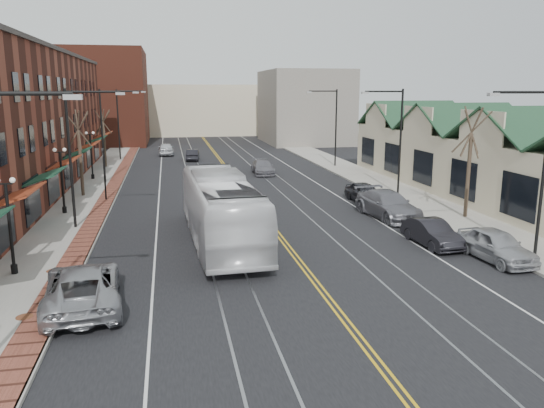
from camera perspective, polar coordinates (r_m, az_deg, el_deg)
name	(u,v)px	position (r m, az deg, el deg)	size (l,w,h in m)	color
ground	(353,331)	(18.79, 8.69, -13.34)	(160.00, 160.00, 0.00)	black
sidewalk_left	(78,213)	(37.29, -20.17, -0.95)	(4.00, 120.00, 0.15)	gray
sidewalk_right	(415,199)	(40.93, 15.15, 0.49)	(4.00, 120.00, 0.15)	gray
building_right	(490,168)	(43.54, 22.44, 3.65)	(8.00, 36.00, 4.60)	beige
backdrop_left	(99,97)	(86.51, -18.10, 10.87)	(14.00, 18.00, 14.00)	maroon
backdrop_mid	(199,110)	(101.15, -7.83, 10.03)	(22.00, 14.00, 9.00)	beige
backdrop_right	(304,107)	(83.62, 3.48, 10.38)	(12.00, 16.00, 11.00)	slate
streetlight_l_1	(77,144)	(32.46, -20.21, 6.07)	(3.33, 0.25, 8.00)	black
streetlight_l_2	(107,126)	(48.28, -17.31, 8.02)	(3.33, 0.25, 8.00)	black
streetlight_l_3	(122,117)	(64.19, -15.84, 9.00)	(3.33, 0.25, 8.00)	black
streetlight_r_0	(537,156)	(27.89, 26.61, 4.66)	(3.33, 0.25, 8.00)	black
streetlight_r_1	(395,131)	(41.65, 13.13, 7.68)	(3.33, 0.25, 8.00)	black
streetlight_r_2	(332,120)	(56.61, 6.47, 9.01)	(3.33, 0.25, 8.00)	black
lamppost_l_1	(10,228)	(25.56, -26.36, -2.35)	(0.84, 0.28, 4.27)	black
lamppost_l_2	(62,182)	(37.03, -21.64, 2.21)	(0.84, 0.28, 4.27)	black
lamppost_l_3	(91,156)	(50.72, -18.85, 4.89)	(0.84, 0.28, 4.27)	black
tree_left_near	(80,152)	(42.67, -19.96, 5.33)	(1.78, 1.37, 6.48)	#382B21
tree_left_far	(104,137)	(58.48, -17.62, 6.91)	(1.66, 1.28, 6.02)	#382B21
tree_right_mid	(469,160)	(35.40, 20.46, 4.42)	(1.90, 1.46, 6.93)	#382B21
manhole_mid	(24,317)	(21.16, -25.08, -10.93)	(0.60, 0.60, 0.02)	#592D19
manhole_far	(53,271)	(25.73, -22.47, -6.65)	(0.60, 0.60, 0.02)	#592D19
traffic_signal	(104,170)	(40.59, -17.60, 3.51)	(0.18, 0.15, 3.80)	black
transit_bus	(221,209)	(28.35, -5.50, -0.58)	(3.06, 13.09, 3.65)	white
parked_suv	(83,287)	(21.34, -19.68, -8.39)	(2.70, 5.86, 1.63)	#9A9BA0
parked_car_a	(496,245)	(27.61, 22.97, -4.11)	(1.82, 4.53, 1.54)	#A3A4AA
parked_car_b	(432,233)	(29.14, 16.81, -3.00)	(1.46, 4.18, 1.38)	black
parked_car_c	(388,205)	(34.77, 12.36, -0.08)	(2.37, 5.83, 1.69)	slate
parked_car_d	(365,193)	(39.25, 9.96, 1.22)	(1.71, 4.24, 1.45)	#222328
distant_car_left	(193,155)	(62.79, -8.52, 5.25)	(1.38, 3.96, 1.31)	black
distant_car_right	(263,167)	(51.85, -1.01, 3.99)	(1.92, 4.73, 1.37)	slate
distant_car_far	(166,149)	(68.47, -11.35, 5.83)	(1.87, 4.64, 1.58)	silver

